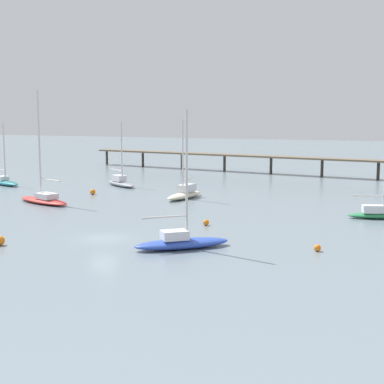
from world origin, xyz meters
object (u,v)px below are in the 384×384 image
(pier, at_px, (383,153))
(mooring_buoy_inner, at_px, (317,248))
(sailboat_teal, at_px, (4,181))
(mooring_buoy_outer, at_px, (0,241))
(mooring_buoy_mid, at_px, (206,222))
(mooring_buoy_far, at_px, (93,192))
(sailboat_green, at_px, (379,212))
(sailboat_blue, at_px, (181,240))
(sailboat_gray, at_px, (121,182))
(sailboat_red, at_px, (44,198))
(sailboat_cream, at_px, (185,193))

(pier, relative_size, mooring_buoy_inner, 137.90)
(sailboat_teal, relative_size, mooring_buoy_outer, 11.76)
(mooring_buoy_mid, xyz_separation_m, mooring_buoy_far, (-21.89, 14.44, 0.07))
(sailboat_green, relative_size, sailboat_blue, 0.94)
(mooring_buoy_outer, bearing_deg, sailboat_gray, 104.70)
(sailboat_green, height_order, sailboat_teal, sailboat_green)
(mooring_buoy_far, bearing_deg, sailboat_green, -6.26)
(sailboat_red, relative_size, sailboat_blue, 1.22)
(sailboat_teal, bearing_deg, mooring_buoy_outer, -50.17)
(sailboat_cream, height_order, mooring_buoy_inner, sailboat_cream)
(pier, height_order, sailboat_red, sailboat_red)
(mooring_buoy_inner, height_order, mooring_buoy_outer, mooring_buoy_outer)
(sailboat_green, xyz_separation_m, mooring_buoy_outer, (-28.19, -24.76, -0.29))
(sailboat_red, xyz_separation_m, sailboat_blue, (24.81, -15.32, -0.03))
(mooring_buoy_mid, height_order, mooring_buoy_outer, mooring_buoy_outer)
(sailboat_blue, bearing_deg, mooring_buoy_inner, 16.88)
(mooring_buoy_far, bearing_deg, mooring_buoy_mid, -33.42)
(sailboat_green, distance_m, sailboat_blue, 24.38)
(pier, distance_m, sailboat_gray, 43.09)
(sailboat_blue, height_order, mooring_buoy_far, sailboat_blue)
(sailboat_red, xyz_separation_m, mooring_buoy_inner, (35.22, -12.17, -0.42))
(pier, distance_m, mooring_buoy_far, 48.16)
(sailboat_cream, height_order, sailboat_green, sailboat_green)
(sailboat_gray, relative_size, sailboat_teal, 1.03)
(pier, xyz_separation_m, sailboat_blue, (-11.68, -56.89, -3.73))
(sailboat_red, xyz_separation_m, sailboat_cream, (14.35, 10.30, 0.04))
(mooring_buoy_outer, bearing_deg, sailboat_cream, 82.72)
(sailboat_blue, bearing_deg, pier, 78.40)
(pier, distance_m, sailboat_cream, 38.49)
(sailboat_red, bearing_deg, mooring_buoy_far, 81.00)
(mooring_buoy_inner, bearing_deg, sailboat_teal, 154.39)
(sailboat_teal, bearing_deg, pier, 28.29)
(sailboat_gray, height_order, sailboat_blue, sailboat_blue)
(sailboat_teal, bearing_deg, mooring_buoy_far, -12.31)
(mooring_buoy_far, height_order, mooring_buoy_outer, mooring_buoy_outer)
(sailboat_cream, distance_m, sailboat_teal, 31.37)
(mooring_buoy_far, bearing_deg, sailboat_cream, 6.46)
(mooring_buoy_inner, height_order, mooring_buoy_mid, mooring_buoy_mid)
(pier, height_order, mooring_buoy_far, pier)
(sailboat_teal, bearing_deg, mooring_buoy_inner, -25.61)
(sailboat_gray, bearing_deg, mooring_buoy_outer, -75.30)
(sailboat_gray, distance_m, sailboat_blue, 41.52)
(sailboat_red, height_order, mooring_buoy_far, sailboat_red)
(mooring_buoy_inner, bearing_deg, mooring_buoy_outer, -162.39)
(mooring_buoy_inner, bearing_deg, mooring_buoy_far, 148.17)
(sailboat_red, distance_m, mooring_buoy_mid, 23.96)
(sailboat_cream, bearing_deg, mooring_buoy_inner, -47.11)
(mooring_buoy_inner, bearing_deg, pier, 88.64)
(sailboat_cream, relative_size, mooring_buoy_outer, 12.68)
(sailboat_cream, bearing_deg, sailboat_gray, 150.15)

